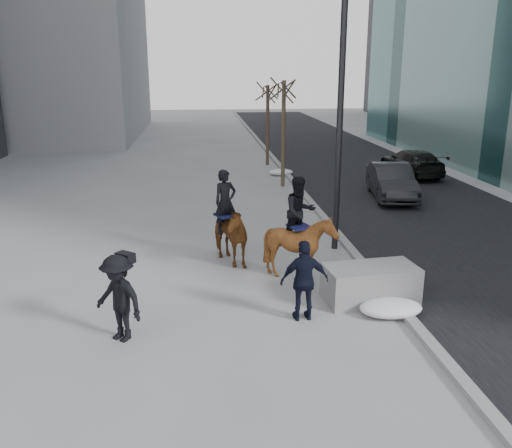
{
  "coord_description": "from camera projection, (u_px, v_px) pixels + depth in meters",
  "views": [
    {
      "loc": [
        -1.33,
        -11.44,
        5.17
      ],
      "look_at": [
        0.0,
        1.2,
        1.5
      ],
      "focal_mm": 38.0,
      "sensor_mm": 36.0,
      "label": 1
    }
  ],
  "objects": [
    {
      "name": "tree_near",
      "position": [
        283.0,
        129.0,
        23.9
      ],
      "size": [
        1.2,
        1.2,
        5.18
      ],
      "primitive_type": null,
      "color": "#382E21",
      "rests_on": "ground"
    },
    {
      "name": "planter",
      "position": [
        370.0,
        284.0,
        12.4
      ],
      "size": [
        2.19,
        1.27,
        0.83
      ],
      "primitive_type": "cube",
      "rotation": [
        0.0,
        0.0,
        0.11
      ],
      "color": "gray",
      "rests_on": "ground"
    },
    {
      "name": "curb",
      "position": [
        306.0,
        197.0,
        22.34
      ],
      "size": [
        0.25,
        90.0,
        0.12
      ],
      "primitive_type": "cube",
      "color": "gray",
      "rests_on": "ground"
    },
    {
      "name": "car_far",
      "position": [
        412.0,
        162.0,
        26.88
      ],
      "size": [
        2.12,
        4.6,
        1.3
      ],
      "primitive_type": "imported",
      "rotation": [
        0.0,
        0.0,
        3.21
      ],
      "color": "black",
      "rests_on": "ground"
    },
    {
      "name": "lamppost",
      "position": [
        342.0,
        75.0,
        14.77
      ],
      "size": [
        0.25,
        0.8,
        9.09
      ],
      "color": "black",
      "rests_on": "ground"
    },
    {
      "name": "camera_crew",
      "position": [
        119.0,
        298.0,
        10.48
      ],
      "size": [
        1.29,
        1.22,
        1.75
      ],
      "color": "black",
      "rests_on": "ground"
    },
    {
      "name": "mounted_left",
      "position": [
        226.0,
        229.0,
        14.68
      ],
      "size": [
        1.66,
        2.18,
        2.57
      ],
      "color": "#491D0E",
      "rests_on": "ground"
    },
    {
      "name": "snow_piles",
      "position": [
        323.0,
        224.0,
        18.07
      ],
      "size": [
        1.37,
        16.87,
        0.35
      ],
      "color": "silver",
      "rests_on": "ground"
    },
    {
      "name": "car_near",
      "position": [
        392.0,
        181.0,
        22.13
      ],
      "size": [
        2.1,
        4.42,
        1.4
      ],
      "primitive_type": "imported",
      "rotation": [
        0.0,
        0.0,
        -0.15
      ],
      "color": "black",
      "rests_on": "ground"
    },
    {
      "name": "road",
      "position": [
        400.0,
        196.0,
        22.75
      ],
      "size": [
        8.0,
        90.0,
        0.01
      ],
      "primitive_type": "cube",
      "color": "black",
      "rests_on": "ground"
    },
    {
      "name": "tree_far",
      "position": [
        268.0,
        121.0,
        29.3
      ],
      "size": [
        1.2,
        1.2,
        4.77
      ],
      "primitive_type": null,
      "color": "#382721",
      "rests_on": "ground"
    },
    {
      "name": "mounted_right",
      "position": [
        300.0,
        239.0,
        13.54
      ],
      "size": [
        1.79,
        1.9,
        2.61
      ],
      "color": "#4E210F",
      "rests_on": "ground"
    },
    {
      "name": "ground",
      "position": [
        261.0,
        301.0,
        12.5
      ],
      "size": [
        120.0,
        120.0,
        0.0
      ],
      "primitive_type": "plane",
      "color": "gray",
      "rests_on": "ground"
    },
    {
      "name": "feeder",
      "position": [
        304.0,
        281.0,
        11.35
      ],
      "size": [
        1.05,
        0.89,
        1.75
      ],
      "color": "black",
      "rests_on": "ground"
    }
  ]
}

